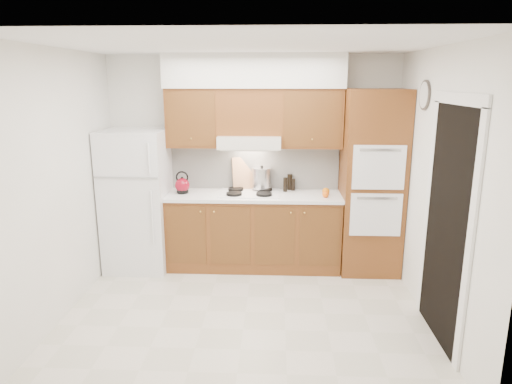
% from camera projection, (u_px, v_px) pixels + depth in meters
% --- Properties ---
extents(floor, '(3.60, 3.60, 0.00)m').
position_uv_depth(floor, '(245.00, 312.00, 4.64)').
color(floor, beige).
rests_on(floor, ground).
extents(ceiling, '(3.60, 3.60, 0.00)m').
position_uv_depth(ceiling, '(244.00, 45.00, 4.02)').
color(ceiling, white).
rests_on(ceiling, wall_back).
extents(wall_back, '(3.60, 0.02, 2.60)m').
position_uv_depth(wall_back, '(253.00, 161.00, 5.79)').
color(wall_back, white).
rests_on(wall_back, floor).
extents(wall_left, '(0.02, 3.00, 2.60)m').
position_uv_depth(wall_left, '(59.00, 186.00, 4.41)').
color(wall_left, white).
rests_on(wall_left, floor).
extents(wall_right, '(0.02, 3.00, 2.60)m').
position_uv_depth(wall_right, '(437.00, 190.00, 4.25)').
color(wall_right, white).
rests_on(wall_right, floor).
extents(fridge, '(0.75, 0.72, 1.72)m').
position_uv_depth(fridge, '(137.00, 200.00, 5.60)').
color(fridge, white).
rests_on(fridge, floor).
extents(base_cabinets, '(2.11, 0.60, 0.90)m').
position_uv_depth(base_cabinets, '(254.00, 232.00, 5.70)').
color(base_cabinets, brown).
rests_on(base_cabinets, floor).
extents(countertop, '(2.13, 0.62, 0.04)m').
position_uv_depth(countertop, '(254.00, 196.00, 5.58)').
color(countertop, white).
rests_on(countertop, base_cabinets).
extents(backsplash, '(2.11, 0.03, 0.56)m').
position_uv_depth(backsplash, '(255.00, 167.00, 5.79)').
color(backsplash, white).
rests_on(backsplash, countertop).
extents(oven_cabinet, '(0.70, 0.65, 2.20)m').
position_uv_depth(oven_cabinet, '(371.00, 183.00, 5.46)').
color(oven_cabinet, brown).
rests_on(oven_cabinet, floor).
extents(upper_cab_left, '(0.63, 0.33, 0.70)m').
position_uv_depth(upper_cab_left, '(193.00, 118.00, 5.53)').
color(upper_cab_left, brown).
rests_on(upper_cab_left, wall_back).
extents(upper_cab_right, '(0.73, 0.33, 0.70)m').
position_uv_depth(upper_cab_right, '(312.00, 118.00, 5.46)').
color(upper_cab_right, brown).
rests_on(upper_cab_right, wall_back).
extents(range_hood, '(0.75, 0.45, 0.15)m').
position_uv_depth(range_hood, '(250.00, 141.00, 5.50)').
color(range_hood, silver).
rests_on(range_hood, wall_back).
extents(upper_cab_over_hood, '(0.75, 0.33, 0.55)m').
position_uv_depth(upper_cab_over_hood, '(250.00, 112.00, 5.48)').
color(upper_cab_over_hood, brown).
rests_on(upper_cab_over_hood, range_hood).
extents(soffit, '(2.13, 0.36, 0.40)m').
position_uv_depth(soffit, '(254.00, 71.00, 5.35)').
color(soffit, silver).
rests_on(soffit, wall_back).
extents(cooktop, '(0.74, 0.50, 0.01)m').
position_uv_depth(cooktop, '(250.00, 193.00, 5.59)').
color(cooktop, white).
rests_on(cooktop, countertop).
extents(doorway, '(0.02, 0.90, 2.10)m').
position_uv_depth(doorway, '(446.00, 227.00, 3.98)').
color(doorway, black).
rests_on(doorway, floor).
extents(wall_clock, '(0.02, 0.30, 0.30)m').
position_uv_depth(wall_clock, '(425.00, 95.00, 4.58)').
color(wall_clock, '#3F3833').
rests_on(wall_clock, wall_right).
extents(kettle, '(0.22, 0.22, 0.18)m').
position_uv_depth(kettle, '(182.00, 185.00, 5.59)').
color(kettle, maroon).
rests_on(kettle, countertop).
extents(cutting_board, '(0.33, 0.19, 0.42)m').
position_uv_depth(cutting_board, '(245.00, 174.00, 5.78)').
color(cutting_board, tan).
rests_on(cutting_board, countertop).
extents(stock_pot, '(0.31, 0.31, 0.25)m').
position_uv_depth(stock_pot, '(262.00, 178.00, 5.71)').
color(stock_pot, silver).
rests_on(stock_pot, cooktop).
extents(condiment_a, '(0.07, 0.07, 0.18)m').
position_uv_depth(condiment_a, '(285.00, 185.00, 5.68)').
color(condiment_a, black).
rests_on(condiment_a, countertop).
extents(condiment_b, '(0.08, 0.08, 0.20)m').
position_uv_depth(condiment_b, '(290.00, 182.00, 5.78)').
color(condiment_b, black).
rests_on(condiment_b, countertop).
extents(condiment_c, '(0.07, 0.07, 0.15)m').
position_uv_depth(condiment_c, '(293.00, 185.00, 5.74)').
color(condiment_c, black).
rests_on(condiment_c, countertop).
extents(orange_near, '(0.09, 0.09, 0.08)m').
position_uv_depth(orange_near, '(325.00, 194.00, 5.40)').
color(orange_near, orange).
rests_on(orange_near, countertop).
extents(orange_far, '(0.11, 0.11, 0.09)m').
position_uv_depth(orange_far, '(326.00, 191.00, 5.51)').
color(orange_far, orange).
rests_on(orange_far, countertop).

